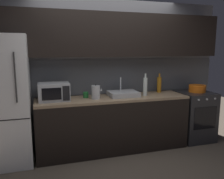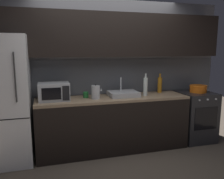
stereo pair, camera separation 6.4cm
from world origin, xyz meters
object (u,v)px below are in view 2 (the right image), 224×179
object	(u,v)px
wine_bottle_clear	(145,86)
cooking_pot	(198,89)
mug_green	(86,95)
microwave	(54,92)
oven_range	(195,116)
kettle	(96,92)
wine_bottle_amber	(160,85)
refrigerator	(6,101)

from	to	relation	value
wine_bottle_clear	cooking_pot	world-z (taller)	wine_bottle_clear
wine_bottle_clear	mug_green	distance (m)	1.00
microwave	oven_range	bearing A→B (deg)	-0.45
cooking_pot	kettle	bearing A→B (deg)	-178.62
wine_bottle_amber	kettle	bearing A→B (deg)	-169.50
wine_bottle_clear	cooking_pot	bearing A→B (deg)	1.60
mug_green	cooking_pot	world-z (taller)	cooking_pot
cooking_pot	wine_bottle_amber	bearing A→B (deg)	165.04
kettle	cooking_pot	xyz separation A→B (m)	(1.91, 0.05, -0.04)
oven_range	microwave	world-z (taller)	microwave
oven_range	wine_bottle_amber	world-z (taller)	wine_bottle_amber
refrigerator	mug_green	world-z (taller)	refrigerator
wine_bottle_clear	microwave	bearing A→B (deg)	178.16
oven_range	wine_bottle_amber	xyz separation A→B (m)	(-0.65, 0.18, 0.59)
oven_range	kettle	bearing A→B (deg)	-178.64
refrigerator	wine_bottle_amber	bearing A→B (deg)	4.09
oven_range	mug_green	size ratio (longest dim) A/B	9.78
refrigerator	mug_green	size ratio (longest dim) A/B	20.37
wine_bottle_amber	refrigerator	bearing A→B (deg)	-175.91
refrigerator	microwave	bearing A→B (deg)	1.55
kettle	wine_bottle_amber	xyz separation A→B (m)	(1.23, 0.23, 0.04)
oven_range	microwave	distance (m)	2.58
refrigerator	cooking_pot	bearing A→B (deg)	0.00
oven_range	wine_bottle_amber	size ratio (longest dim) A/B	2.62
microwave	mug_green	xyz separation A→B (m)	(0.50, 0.07, -0.09)
oven_range	wine_bottle_clear	world-z (taller)	wine_bottle_clear
microwave	refrigerator	bearing A→B (deg)	-178.45
refrigerator	mug_green	xyz separation A→B (m)	(1.18, 0.09, 0.01)
refrigerator	wine_bottle_clear	world-z (taller)	refrigerator
refrigerator	kettle	distance (m)	1.32
wine_bottle_amber	wine_bottle_clear	xyz separation A→B (m)	(-0.37, -0.21, 0.02)
microwave	mug_green	world-z (taller)	microwave
mug_green	microwave	bearing A→B (deg)	-172.05
refrigerator	wine_bottle_clear	xyz separation A→B (m)	(2.17, -0.03, 0.12)
kettle	mug_green	xyz separation A→B (m)	(-0.13, 0.13, -0.06)
refrigerator	wine_bottle_clear	bearing A→B (deg)	-0.78
microwave	cooking_pot	world-z (taller)	microwave
refrigerator	wine_bottle_amber	size ratio (longest dim) A/B	5.45
kettle	cooking_pot	world-z (taller)	kettle
refrigerator	kettle	world-z (taller)	refrigerator
refrigerator	cooking_pot	world-z (taller)	refrigerator
wine_bottle_amber	mug_green	distance (m)	1.37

